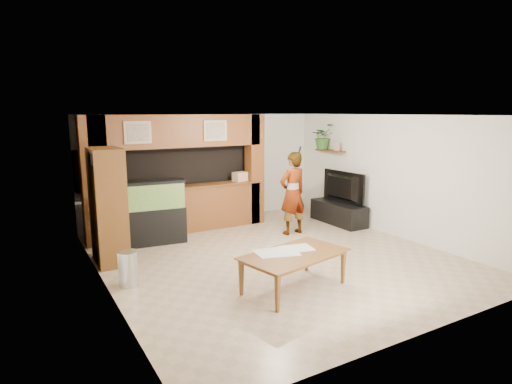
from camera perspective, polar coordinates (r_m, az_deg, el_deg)
floor at (r=8.04m, az=2.62°, el=-8.66°), size 6.50×6.50×0.00m
ceiling at (r=7.59m, az=2.79°, el=10.20°), size 6.50×6.50×0.00m
wall_back at (r=10.56m, az=-6.87°, el=3.19°), size 6.00×0.00×6.00m
wall_left at (r=6.62m, az=-19.73°, el=-1.83°), size 0.00×6.50×6.50m
wall_right at (r=9.65m, az=17.89°, el=2.05°), size 0.00×6.50×6.50m
partition at (r=9.65m, az=-10.62°, el=2.46°), size 4.20×0.99×2.60m
wall_clock at (r=7.51m, az=-21.17°, el=4.14°), size 0.05×0.25×0.25m
wall_shelf at (r=10.90m, az=9.85°, el=5.46°), size 0.25×0.90×0.04m
pantry_cabinet at (r=7.93m, az=-19.13°, el=-1.84°), size 0.51×0.84×2.05m
trash_can at (r=6.98m, az=-16.68°, el=-9.77°), size 0.30×0.30×0.55m
aquarium at (r=8.92m, az=-13.27°, el=-2.72°), size 1.18×0.44×1.31m
tv_stand at (r=10.53m, az=10.95°, el=-2.76°), size 0.55×1.50×0.50m
television at (r=10.40m, az=11.07°, el=0.61°), size 0.23×1.32×0.76m
photo_frame at (r=10.69m, az=10.76°, el=5.98°), size 0.06×0.15×0.20m
potted_plant at (r=11.06m, az=8.91°, el=7.33°), size 0.65×0.59×0.64m
person at (r=9.35m, az=4.92°, el=-0.18°), size 0.69×0.48×1.81m
microphone at (r=9.12m, az=5.85°, el=5.58°), size 0.04×0.10×0.16m
dining_table at (r=6.58m, az=5.29°, el=-10.55°), size 1.78×1.24×0.57m
newspaper_a at (r=6.49m, az=3.55°, el=-8.10°), size 0.57×0.49×0.01m
newspaper_b at (r=6.51m, az=2.44°, el=-8.03°), size 0.62×0.48×0.01m
newspaper_c at (r=6.72m, az=5.40°, el=-7.48°), size 0.56×0.46×0.01m
counter_box at (r=10.10m, az=-2.15°, el=2.06°), size 0.38×0.30×0.22m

